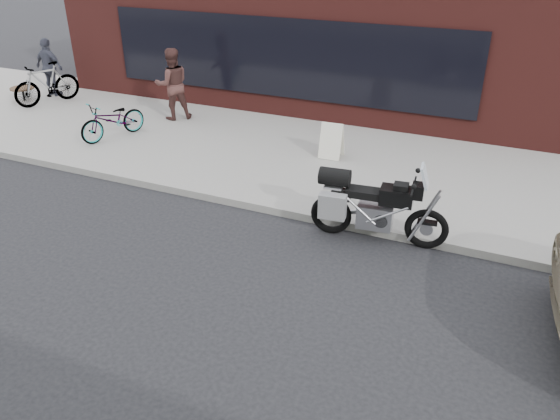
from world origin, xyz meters
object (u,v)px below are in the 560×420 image
object	(u,v)px
bicycle_rear	(46,84)
cafe_patron_left	(172,84)
bicycle_front	(113,120)
sandwich_sign	(332,140)
motorcycle	(369,206)
cafe_table	(22,89)
cafe_patron_right	(50,67)

from	to	relation	value
bicycle_rear	cafe_patron_left	size ratio (longest dim) A/B	1.04
bicycle_front	sandwich_sign	size ratio (longest dim) A/B	2.19
motorcycle	cafe_table	xyz separation A→B (m)	(-11.35, 3.42, -0.13)
motorcycle	cafe_patron_right	distance (m)	11.72
sandwich_sign	cafe_table	bearing A→B (deg)	175.29
bicycle_front	cafe_patron_left	xyz separation A→B (m)	(0.51, 1.84, 0.47)
bicycle_rear	cafe_table	size ratio (longest dim) A/B	2.84
bicycle_front	cafe_patron_right	distance (m)	4.67
cafe_patron_left	cafe_patron_right	xyz separation A→B (m)	(-4.59, 0.40, -0.08)
bicycle_rear	sandwich_sign	distance (m)	8.80
cafe_table	motorcycle	bearing A→B (deg)	-16.75
motorcycle	bicycle_rear	size ratio (longest dim) A/B	1.21
cafe_patron_right	cafe_table	bearing A→B (deg)	65.37
motorcycle	bicycle_rear	bearing A→B (deg)	155.84
bicycle_rear	cafe_patron_right	xyz separation A→B (m)	(-0.50, 0.70, 0.27)
motorcycle	cafe_patron_right	size ratio (longest dim) A/B	1.37
motorcycle	bicycle_front	size ratio (longest dim) A/B	1.35
sandwich_sign	cafe_patron_right	size ratio (longest dim) A/B	0.46
cafe_table	cafe_patron_right	bearing A→B (deg)	62.27
sandwich_sign	cafe_patron_left	xyz separation A→B (m)	(-4.69, 0.87, 0.53)
motorcycle	cafe_patron_right	xyz separation A→B (m)	(-10.94, 4.20, 0.36)
sandwich_sign	cafe_table	world-z (taller)	sandwich_sign
cafe_table	cafe_patron_left	world-z (taller)	cafe_patron_left
motorcycle	cafe_table	size ratio (longest dim) A/B	3.43
sandwich_sign	cafe_patron_right	distance (m)	9.38
sandwich_sign	bicycle_rear	bearing A→B (deg)	174.46
cafe_table	cafe_patron_left	xyz separation A→B (m)	(5.00, 0.38, 0.57)
sandwich_sign	cafe_patron_right	world-z (taller)	cafe_patron_right
motorcycle	bicycle_front	bearing A→B (deg)	158.44
cafe_patron_right	motorcycle	bearing A→B (deg)	162.09
cafe_table	cafe_patron_right	xyz separation A→B (m)	(0.41, 0.78, 0.49)
bicycle_rear	bicycle_front	bearing A→B (deg)	-2.33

